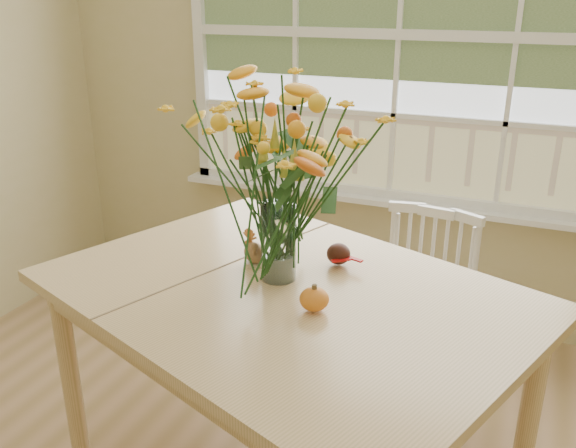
% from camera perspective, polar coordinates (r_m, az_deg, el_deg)
% --- Properties ---
extents(wall_back, '(4.00, 0.02, 2.70)m').
position_cam_1_polar(wall_back, '(3.25, 10.26, 13.58)').
color(wall_back, '#C9BD80').
rests_on(wall_back, floor).
extents(window, '(2.42, 0.12, 1.74)m').
position_cam_1_polar(window, '(3.19, 10.32, 16.73)').
color(window, silver).
rests_on(window, wall_back).
extents(dining_table, '(1.85, 1.59, 0.83)m').
position_cam_1_polar(dining_table, '(2.08, -0.22, -8.26)').
color(dining_table, tan).
rests_on(dining_table, floor).
extents(windsor_chair, '(0.45, 0.44, 0.88)m').
position_cam_1_polar(windsor_chair, '(2.73, 12.46, -7.03)').
color(windsor_chair, white).
rests_on(windsor_chair, floor).
extents(flower_vase, '(0.56, 0.56, 0.67)m').
position_cam_1_polar(flower_vase, '(1.95, -0.94, 5.54)').
color(flower_vase, white).
rests_on(flower_vase, dining_table).
extents(pumpkin, '(0.09, 0.09, 0.07)m').
position_cam_1_polar(pumpkin, '(1.88, 2.47, -7.14)').
color(pumpkin, orange).
rests_on(pumpkin, dining_table).
extents(turkey_figurine, '(0.11, 0.10, 0.12)m').
position_cam_1_polar(turkey_figurine, '(2.18, -3.12, -2.72)').
color(turkey_figurine, '#CCB78C').
rests_on(turkey_figurine, dining_table).
extents(dark_gourd, '(0.12, 0.09, 0.08)m').
position_cam_1_polar(dark_gourd, '(2.19, 4.74, -2.90)').
color(dark_gourd, '#38160F').
rests_on(dark_gourd, dining_table).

